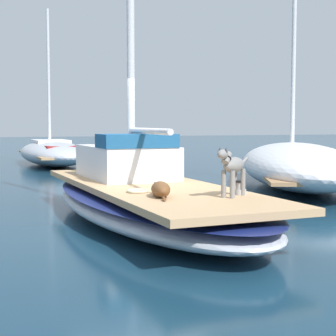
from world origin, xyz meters
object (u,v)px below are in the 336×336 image
Objects in this scene: coiled_rope at (137,191)px; moored_boat_starboard_side at (297,164)px; deck_winch at (241,188)px; dog_brown at (160,189)px; dog_grey at (232,167)px; moored_boat_far_astern at (53,152)px; sailboat_main at (149,203)px.

moored_boat_starboard_side is (5.69, 4.71, -0.08)m from coiled_rope.
moored_boat_starboard_side is at bearing 39.63° from coiled_rope.
dog_brown is at bearing 171.21° from deck_winch.
dog_grey is 0.09× the size of moored_boat_starboard_side.
moored_boat_far_astern is (0.55, 14.34, -0.16)m from coiled_rope.
moored_boat_starboard_side is at bearing 35.31° from sailboat_main.
coiled_rope is at bearing 107.69° from dog_brown.
dog_grey reaches higher than sailboat_main.
coiled_rope is (-0.49, -1.03, 0.35)m from sailboat_main.
dog_brown is 0.59m from coiled_rope.
dog_grey is at bearing -143.22° from deck_winch.
moored_boat_starboard_side reaches higher than sailboat_main.
dog_brown is 14.91m from moored_boat_far_astern.
deck_winch is (0.84, -1.77, 0.42)m from sailboat_main.
moored_boat_starboard_side is at bearing 43.70° from dog_brown.
moored_boat_starboard_side is at bearing 51.36° from deck_winch.
deck_winch is at bearing -64.49° from sailboat_main.
deck_winch is 6.98m from moored_boat_starboard_side.
coiled_rope is (-1.34, 0.74, -0.08)m from deck_winch.
dog_brown reaches higher than sailboat_main.
dog_brown is (-0.32, -1.59, 0.43)m from sailboat_main.
moored_boat_far_astern is at bearing 88.58° from dog_brown.
dog_grey is at bearing -38.58° from coiled_rope.
dog_brown is at bearing -101.23° from sailboat_main.
dog_brown is at bearing 160.29° from dog_grey.
deck_winch is 1.53m from coiled_rope.
sailboat_main is at bearing 115.51° from deck_winch.
sailboat_main is at bearing 108.11° from dog_grey.
deck_winch is 0.65× the size of coiled_rope.
coiled_rope is at bearing -115.56° from sailboat_main.
sailboat_main is at bearing -144.69° from moored_boat_starboard_side.
dog_grey is 0.42m from deck_winch.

